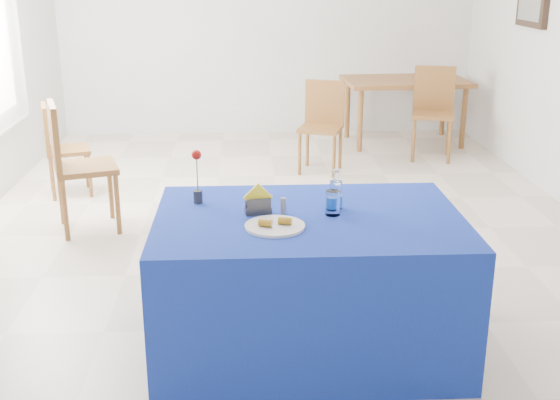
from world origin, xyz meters
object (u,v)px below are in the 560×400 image
at_px(oak_table, 405,86).
at_px(chair_win_a, 72,158).
at_px(chair_win_b, 58,143).
at_px(chair_bg_left, 322,120).
at_px(chair_bg_right, 433,106).
at_px(plate, 275,226).
at_px(water_bottle, 336,196).
at_px(blue_table, 308,282).

distance_m(oak_table, chair_win_a, 4.23).
bearing_deg(chair_win_b, chair_bg_left, -90.64).
relative_size(oak_table, chair_bg_left, 1.60).
relative_size(chair_bg_left, chair_bg_right, 0.93).
distance_m(plate, chair_win_b, 3.50).
distance_m(water_bottle, oak_table, 4.74).
bearing_deg(plate, blue_table, 42.07).
distance_m(oak_table, chair_bg_right, 0.68).
bearing_deg(oak_table, blue_table, -108.41).
xyz_separation_m(oak_table, chair_bg_right, (0.17, -0.65, -0.11)).
height_order(oak_table, chair_bg_left, chair_bg_left).
height_order(plate, blue_table, plate).
bearing_deg(chair_bg_right, water_bottle, -98.01).
xyz_separation_m(blue_table, chair_win_b, (-2.00, 2.81, 0.10)).
xyz_separation_m(blue_table, chair_win_a, (-1.66, 1.87, 0.21)).
height_order(blue_table, oak_table, blue_table).
bearing_deg(chair_win_b, plate, -165.57).
distance_m(oak_table, chair_bg_left, 1.56).
relative_size(blue_table, chair_win_a, 1.56).
bearing_deg(chair_win_a, oak_table, -66.89).
bearing_deg(blue_table, chair_bg_right, 66.77).
xyz_separation_m(plate, oak_table, (1.73, 4.81, -0.09)).
bearing_deg(plate, chair_win_b, 121.42).
relative_size(water_bottle, oak_table, 0.15).
distance_m(plate, chair_bg_right, 4.57).
distance_m(water_bottle, chair_win_a, 2.53).
height_order(oak_table, chair_bg_right, chair_bg_right).
bearing_deg(oak_table, chair_bg_left, -134.32).
xyz_separation_m(chair_bg_right, chair_win_a, (-3.37, -2.12, 0.03)).
bearing_deg(chair_bg_left, plate, -81.97).
distance_m(blue_table, chair_win_b, 3.45).
height_order(chair_bg_left, chair_win_a, chair_win_a).
xyz_separation_m(oak_table, chair_win_b, (-3.55, -1.83, -0.19)).
relative_size(water_bottle, chair_bg_right, 0.22).
bearing_deg(plate, chair_win_a, 125.81).
height_order(oak_table, chair_win_b, chair_win_b).
bearing_deg(water_bottle, chair_win_b, 128.65).
height_order(water_bottle, chair_bg_left, water_bottle).
bearing_deg(chair_win_a, chair_bg_left, -69.66).
height_order(chair_win_a, chair_win_b, chair_win_a).
height_order(oak_table, chair_win_a, chair_win_a).
bearing_deg(oak_table, chair_win_b, -152.68).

